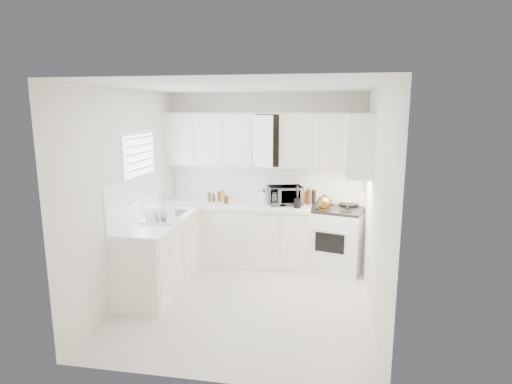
% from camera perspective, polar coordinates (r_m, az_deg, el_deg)
% --- Properties ---
extents(floor, '(3.20, 3.20, 0.00)m').
position_cam_1_polar(floor, '(5.38, -1.31, -14.65)').
color(floor, silver).
rests_on(floor, ground).
extents(ceiling, '(3.20, 3.20, 0.00)m').
position_cam_1_polar(ceiling, '(4.85, -1.45, 14.22)').
color(ceiling, white).
rests_on(ceiling, ground).
extents(wall_back, '(3.00, 0.00, 3.00)m').
position_cam_1_polar(wall_back, '(6.50, 1.35, 1.95)').
color(wall_back, white).
rests_on(wall_back, ground).
extents(wall_front, '(3.00, 0.00, 3.00)m').
position_cam_1_polar(wall_front, '(3.45, -6.55, -6.50)').
color(wall_front, white).
rests_on(wall_front, ground).
extents(wall_left, '(0.00, 3.20, 3.20)m').
position_cam_1_polar(wall_left, '(5.44, -17.08, -0.37)').
color(wall_left, white).
rests_on(wall_left, ground).
extents(wall_right, '(0.00, 3.20, 3.20)m').
position_cam_1_polar(wall_right, '(4.89, 16.14, -1.57)').
color(wall_right, white).
rests_on(wall_right, ground).
extents(window_blinds, '(0.06, 0.96, 1.06)m').
position_cam_1_polar(window_blinds, '(5.70, -15.47, 2.78)').
color(window_blinds, white).
rests_on(window_blinds, wall_left).
extents(lower_cabinets_back, '(2.22, 0.60, 0.90)m').
position_cam_1_polar(lower_cabinets_back, '(6.47, -2.51, -5.83)').
color(lower_cabinets_back, white).
rests_on(lower_cabinets_back, floor).
extents(lower_cabinets_left, '(0.60, 1.60, 0.90)m').
position_cam_1_polar(lower_cabinets_left, '(5.71, -12.96, -8.46)').
color(lower_cabinets_left, white).
rests_on(lower_cabinets_left, floor).
extents(countertop_back, '(2.24, 0.64, 0.05)m').
position_cam_1_polar(countertop_back, '(6.34, -2.57, -1.75)').
color(countertop_back, white).
rests_on(countertop_back, lower_cabinets_back).
extents(countertop_left, '(0.64, 1.62, 0.05)m').
position_cam_1_polar(countertop_left, '(5.57, -13.08, -3.86)').
color(countertop_left, white).
rests_on(countertop_left, lower_cabinets_left).
extents(backsplash_back, '(2.98, 0.02, 0.55)m').
position_cam_1_polar(backsplash_back, '(6.50, 1.33, 1.28)').
color(backsplash_back, white).
rests_on(backsplash_back, wall_back).
extents(backsplash_left, '(0.02, 1.60, 0.55)m').
position_cam_1_polar(backsplash_left, '(5.62, -16.03, -0.72)').
color(backsplash_left, white).
rests_on(backsplash_left, wall_left).
extents(upper_cabinets_back, '(3.00, 0.33, 0.80)m').
position_cam_1_polar(upper_cabinets_back, '(6.31, 1.14, 3.50)').
color(upper_cabinets_back, white).
rests_on(upper_cabinets_back, wall_back).
extents(upper_cabinets_right, '(0.33, 0.90, 0.80)m').
position_cam_1_polar(upper_cabinets_right, '(5.64, 13.70, 2.28)').
color(upper_cabinets_right, white).
rests_on(upper_cabinets_right, wall_right).
extents(sink, '(0.42, 0.38, 0.30)m').
position_cam_1_polar(sink, '(5.85, -11.83, -1.63)').
color(sink, gray).
rests_on(sink, countertop_left).
extents(stove, '(0.92, 0.82, 1.19)m').
position_cam_1_polar(stove, '(6.28, 10.84, -5.17)').
color(stove, white).
rests_on(stove, floor).
extents(tea_kettle, '(0.30, 0.28, 0.24)m').
position_cam_1_polar(tea_kettle, '(6.00, 9.31, -1.32)').
color(tea_kettle, olive).
rests_on(tea_kettle, stove).
extents(frying_pan, '(0.34, 0.51, 0.04)m').
position_cam_1_polar(frying_pan, '(6.35, 12.56, -1.61)').
color(frying_pan, black).
rests_on(frying_pan, stove).
extents(microwave, '(0.55, 0.41, 0.33)m').
position_cam_1_polar(microwave, '(6.24, 4.02, -0.18)').
color(microwave, gray).
rests_on(microwave, countertop_back).
extents(rice_cooker, '(0.27, 0.27, 0.22)m').
position_cam_1_polar(rice_cooker, '(6.33, 1.09, -0.54)').
color(rice_cooker, white).
rests_on(rice_cooker, countertop_back).
extents(paper_towel, '(0.12, 0.12, 0.27)m').
position_cam_1_polar(paper_towel, '(6.46, 1.38, -0.05)').
color(paper_towel, white).
rests_on(paper_towel, countertop_back).
extents(utensil_crock, '(0.12, 0.12, 0.33)m').
position_cam_1_polar(utensil_crock, '(6.01, 5.69, -0.64)').
color(utensil_crock, black).
rests_on(utensil_crock, countertop_back).
extents(dish_rack, '(0.47, 0.36, 0.25)m').
position_cam_1_polar(dish_rack, '(5.40, -13.06, -2.70)').
color(dish_rack, white).
rests_on(dish_rack, countertop_left).
extents(spice_left_0, '(0.06, 0.06, 0.13)m').
position_cam_1_polar(spice_left_0, '(6.56, -6.26, -0.57)').
color(spice_left_0, brown).
rests_on(spice_left_0, countertop_back).
extents(spice_left_1, '(0.06, 0.06, 0.13)m').
position_cam_1_polar(spice_left_1, '(6.45, -5.84, -0.75)').
color(spice_left_1, '#2C6722').
rests_on(spice_left_1, countertop_back).
extents(spice_left_2, '(0.06, 0.06, 0.13)m').
position_cam_1_polar(spice_left_2, '(6.52, -5.00, -0.62)').
color(spice_left_2, '#B14517').
rests_on(spice_left_2, countertop_back).
extents(spice_left_3, '(0.06, 0.06, 0.13)m').
position_cam_1_polar(spice_left_3, '(6.41, -4.55, -0.80)').
color(spice_left_3, gold).
rests_on(spice_left_3, countertop_back).
extents(spice_left_4, '(0.06, 0.06, 0.13)m').
position_cam_1_polar(spice_left_4, '(6.48, -3.71, -0.66)').
color(spice_left_4, '#522A17').
rests_on(spice_left_4, countertop_back).
extents(sauce_right_0, '(0.06, 0.06, 0.19)m').
position_cam_1_polar(sauce_right_0, '(6.35, 6.33, -0.68)').
color(sauce_right_0, '#B14517').
rests_on(sauce_right_0, countertop_back).
extents(sauce_right_1, '(0.06, 0.06, 0.19)m').
position_cam_1_polar(sauce_right_1, '(6.29, 6.80, -0.80)').
color(sauce_right_1, gold).
rests_on(sauce_right_1, countertop_back).
extents(sauce_right_2, '(0.06, 0.06, 0.19)m').
position_cam_1_polar(sauce_right_2, '(6.35, 7.32, -0.71)').
color(sauce_right_2, '#522A17').
rests_on(sauce_right_2, countertop_back).
extents(sauce_right_3, '(0.06, 0.06, 0.19)m').
position_cam_1_polar(sauce_right_3, '(6.29, 7.80, -0.84)').
color(sauce_right_3, black).
rests_on(sauce_right_3, countertop_back).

